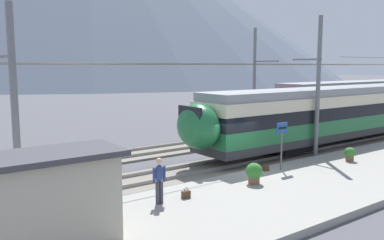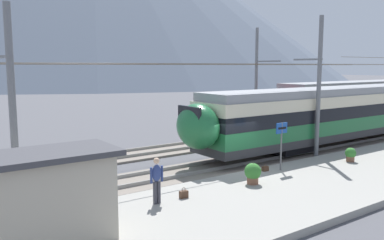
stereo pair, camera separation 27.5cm
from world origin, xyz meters
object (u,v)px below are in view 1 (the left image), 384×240
object	(u,v)px
potted_plant_by_shelter	(254,172)
train_near_platform	(372,108)
handbag_near_sign	(266,168)
catenary_mast_far_side	(256,79)
handbag_beside_passenger	(186,194)
platform_shelter	(27,203)
platform_sign	(282,135)
passenger_walking	(159,178)
potted_plant_platform_edge	(350,153)
catenary_mast_mid	(316,86)
catenary_mast_west	(14,110)

from	to	relation	value
potted_plant_by_shelter	train_near_platform	bearing A→B (deg)	13.74
handbag_near_sign	potted_plant_by_shelter	bearing A→B (deg)	-148.93
catenary_mast_far_side	handbag_beside_passenger	distance (m)	18.52
platform_shelter	catenary_mast_far_side	bearing A→B (deg)	30.40
platform_sign	potted_plant_by_shelter	world-z (taller)	platform_sign
platform_sign	handbag_near_sign	xyz separation A→B (m)	(-0.72, 0.30, -1.55)
potted_plant_by_shelter	handbag_beside_passenger	bearing A→B (deg)	176.87
passenger_walking	platform_shelter	xyz separation A→B (m)	(-4.81, -1.18, 0.40)
platform_sign	handbag_near_sign	bearing A→B (deg)	157.52
potted_plant_platform_edge	potted_plant_by_shelter	size ratio (longest dim) A/B	0.82
platform_sign	potted_plant_by_shelter	distance (m)	3.06
handbag_near_sign	platform_shelter	world-z (taller)	platform_shelter
catenary_mast_mid	potted_plant_platform_edge	distance (m)	4.11
catenary_mast_west	potted_plant_platform_edge	bearing A→B (deg)	-8.35
catenary_mast_far_side	handbag_near_sign	distance (m)	14.00
potted_plant_platform_edge	potted_plant_by_shelter	world-z (taller)	potted_plant_by_shelter
catenary_mast_west	platform_shelter	size ratio (longest dim) A/B	8.44
potted_plant_platform_edge	train_near_platform	bearing A→B (deg)	24.01
catenary_mast_mid	catenary_mast_far_side	distance (m)	9.71
catenary_mast_far_side	platform_sign	world-z (taller)	catenary_mast_far_side
potted_plant_platform_edge	potted_plant_by_shelter	bearing A→B (deg)	179.66
train_near_platform	platform_shelter	distance (m)	25.38
train_near_platform	potted_plant_by_shelter	distance (m)	16.11
catenary_mast_mid	platform_shelter	xyz separation A→B (m)	(-16.35, -3.22, -2.47)
catenary_mast_far_side	handbag_near_sign	size ratio (longest dim) A/B	120.85
catenary_mast_mid	passenger_walking	world-z (taller)	catenary_mast_mid
catenary_mast_mid	handbag_beside_passenger	xyz separation A→B (m)	(-10.40, -2.08, -3.67)
catenary_mast_mid	passenger_walking	bearing A→B (deg)	-170.00
passenger_walking	platform_shelter	size ratio (longest dim) A/B	0.33
catenary_mast_west	handbag_near_sign	size ratio (longest dim) A/B	120.85
passenger_walking	potted_plant_by_shelter	size ratio (longest dim) A/B	1.89
train_near_platform	platform_sign	bearing A→B (deg)	-167.21
catenary_mast_far_side	potted_plant_by_shelter	distance (m)	16.05
train_near_platform	passenger_walking	distance (m)	20.46
handbag_beside_passenger	potted_plant_platform_edge	size ratio (longest dim) A/B	0.55
catenary_mast_mid	catenary_mast_far_side	world-z (taller)	catenary_mast_far_side
catenary_mast_west	handbag_beside_passenger	world-z (taller)	catenary_mast_west
catenary_mast_west	handbag_beside_passenger	distance (m)	6.73
potted_plant_platform_edge	platform_shelter	distance (m)	16.34
handbag_beside_passenger	handbag_near_sign	world-z (taller)	handbag_beside_passenger
train_near_platform	platform_shelter	bearing A→B (deg)	-169.18
platform_sign	potted_plant_platform_edge	distance (m)	4.53
passenger_walking	handbag_near_sign	xyz separation A→B (m)	(6.50, 0.95, -0.83)
passenger_walking	handbag_near_sign	size ratio (longest dim) A/B	4.75
catenary_mast_west	potted_plant_by_shelter	distance (m)	9.60
potted_plant_by_shelter	platform_shelter	world-z (taller)	platform_shelter
catenary_mast_mid	platform_shelter	bearing A→B (deg)	-168.87
handbag_beside_passenger	platform_shelter	size ratio (longest dim) A/B	0.08
handbag_near_sign	potted_plant_by_shelter	world-z (taller)	potted_plant_by_shelter
catenary_mast_far_side	potted_plant_by_shelter	size ratio (longest dim) A/B	48.07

